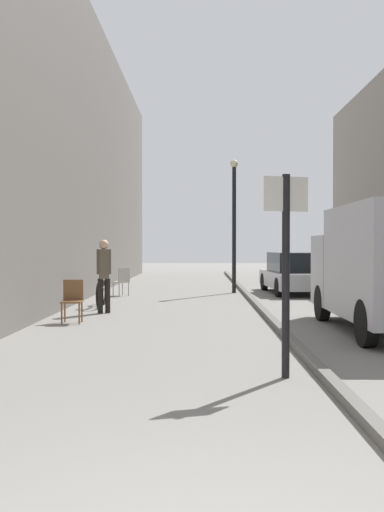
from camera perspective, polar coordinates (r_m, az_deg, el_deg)
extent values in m
plane|color=gray|center=(14.73, 0.82, -5.54)|extent=(80.00, 80.00, 0.00)
cube|color=slate|center=(15.67, -16.84, 12.64)|extent=(2.08, 40.00, 9.70)
cube|color=#615F5B|center=(14.81, 6.97, -5.28)|extent=(0.16, 40.00, 0.12)
cylinder|color=black|center=(14.20, -9.34, -4.04)|extent=(0.13, 0.13, 0.87)
cylinder|color=black|center=(14.21, -8.60, -4.04)|extent=(0.13, 0.13, 0.87)
cube|color=brown|center=(14.15, -8.98, -0.81)|extent=(0.28, 0.25, 0.74)
cylinder|color=brown|center=(14.14, -9.51, -0.59)|extent=(0.10, 0.10, 0.63)
cylinder|color=brown|center=(14.16, -8.45, -0.58)|extent=(0.10, 0.10, 0.63)
sphere|color=tan|center=(14.15, -8.98, 1.17)|extent=(0.24, 0.24, 0.24)
cube|color=#B7B7BC|center=(13.31, 16.85, -1.40)|extent=(2.02, 1.36, 1.58)
cube|color=black|center=(13.76, 16.30, 0.13)|extent=(1.69, 0.05, 0.70)
cylinder|color=black|center=(13.01, 13.14, -4.67)|extent=(0.22, 0.80, 0.80)
cylinder|color=black|center=(9.81, 17.39, -6.56)|extent=(0.22, 0.80, 0.80)
cube|color=#B7B7BC|center=(20.21, 10.36, -2.36)|extent=(2.03, 4.29, 0.55)
cube|color=black|center=(20.18, 10.37, -0.61)|extent=(1.65, 2.60, 0.68)
cylinder|color=black|center=(21.46, 7.38, -2.62)|extent=(0.24, 0.65, 0.64)
cylinder|color=black|center=(21.80, 11.64, -2.57)|extent=(0.24, 0.65, 0.64)
cylinder|color=black|center=(18.66, 8.86, -3.17)|extent=(0.24, 0.65, 0.64)
cylinder|color=black|center=(19.05, 13.72, -3.11)|extent=(0.24, 0.65, 0.64)
cylinder|color=black|center=(7.23, 9.55, -2.06)|extent=(0.10, 0.10, 2.60)
cube|color=white|center=(7.25, 9.58, 6.26)|extent=(0.58, 0.20, 0.44)
cylinder|color=black|center=(20.02, 4.32, 2.65)|extent=(0.14, 0.14, 4.50)
sphere|color=beige|center=(20.23, 4.33, 9.37)|extent=(0.28, 0.28, 0.28)
torus|color=black|center=(16.25, -8.97, -3.66)|extent=(0.09, 0.72, 0.72)
torus|color=black|center=(15.22, -9.50, -3.98)|extent=(0.09, 0.72, 0.72)
cylinder|color=silver|center=(15.72, -9.23, -3.27)|extent=(0.08, 0.95, 0.05)
cylinder|color=silver|center=(15.52, -9.33, -2.51)|extent=(0.04, 0.04, 0.40)
cube|color=black|center=(15.51, -9.33, -1.70)|extent=(0.11, 0.24, 0.06)
cylinder|color=#B7B2A8|center=(19.09, -8.05, -3.36)|extent=(0.04, 0.04, 0.45)
cylinder|color=#B7B2A8|center=(19.28, -7.11, -3.31)|extent=(0.04, 0.04, 0.45)
cylinder|color=#B7B2A8|center=(18.77, -7.45, -3.44)|extent=(0.04, 0.04, 0.45)
cylinder|color=#B7B2A8|center=(18.97, -6.49, -3.39)|extent=(0.04, 0.04, 0.45)
cube|color=#B7B2A8|center=(19.01, -7.28, -2.64)|extent=(0.62, 0.62, 0.04)
cube|color=#B7B2A8|center=(18.83, -6.95, -1.93)|extent=(0.36, 0.32, 0.45)
cylinder|color=brown|center=(12.30, -11.43, -5.81)|extent=(0.04, 0.04, 0.45)
cylinder|color=brown|center=(12.36, -13.16, -5.78)|extent=(0.04, 0.04, 0.45)
cylinder|color=brown|center=(12.67, -11.18, -5.61)|extent=(0.04, 0.04, 0.45)
cylinder|color=brown|center=(12.73, -12.85, -5.59)|extent=(0.04, 0.04, 0.45)
cube|color=brown|center=(12.49, -12.16, -4.58)|extent=(0.47, 0.47, 0.04)
cube|color=brown|center=(12.66, -12.01, -3.39)|extent=(0.44, 0.07, 0.45)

